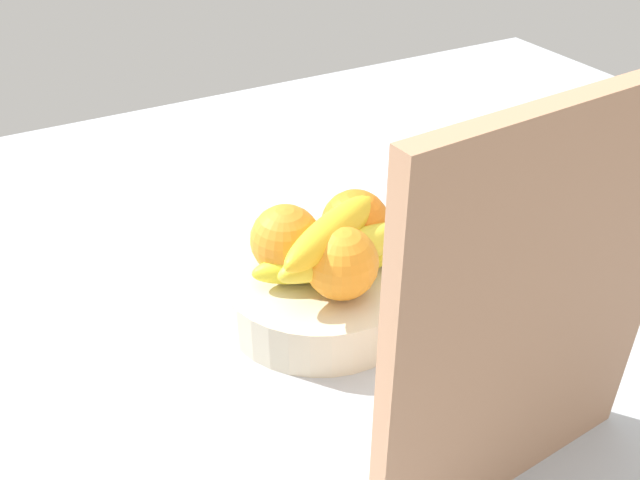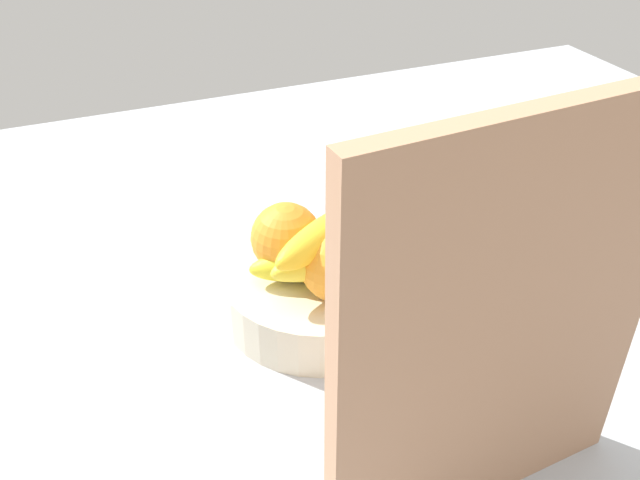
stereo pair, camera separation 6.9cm
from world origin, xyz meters
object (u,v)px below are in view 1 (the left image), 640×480
at_px(fruit_bowl, 320,290).
at_px(orange_center, 355,224).
at_px(orange_front_left, 286,240).
at_px(orange_front_right, 341,263).
at_px(cutting_board, 532,322).
at_px(banana_bunch, 336,249).
at_px(jar_lid, 450,228).

height_order(fruit_bowl, orange_center, orange_center).
relative_size(orange_front_left, orange_center, 1.00).
bearing_deg(orange_front_right, cutting_board, 96.57).
height_order(orange_front_right, banana_bunch, banana_bunch).
bearing_deg(banana_bunch, cutting_board, 94.51).
height_order(orange_center, cutting_board, cutting_board).
height_order(orange_center, banana_bunch, banana_bunch).
distance_m(fruit_bowl, cutting_board, 0.32).
bearing_deg(jar_lid, banana_bunch, 20.55).
bearing_deg(orange_front_left, orange_front_right, 114.83).
bearing_deg(orange_front_left, fruit_bowl, 149.24).
height_order(orange_front_left, orange_center, same).
bearing_deg(fruit_bowl, orange_front_left, -30.76).
bearing_deg(cutting_board, orange_center, -99.10).
bearing_deg(orange_front_right, jar_lid, -155.36).
xyz_separation_m(fruit_bowl, orange_front_right, (0.00, 0.05, 0.07)).
bearing_deg(banana_bunch, jar_lid, -159.45).
relative_size(fruit_bowl, orange_front_right, 2.87).
xyz_separation_m(orange_front_left, orange_center, (-0.08, 0.01, 0.00)).
distance_m(fruit_bowl, orange_center, 0.09).
height_order(fruit_bowl, cutting_board, cutting_board).
bearing_deg(orange_center, banana_bunch, 38.82).
relative_size(fruit_bowl, jar_lid, 3.55).
xyz_separation_m(orange_center, banana_bunch, (0.05, 0.04, 0.00)).
xyz_separation_m(orange_front_right, cutting_board, (-0.03, 0.23, 0.08)).
bearing_deg(banana_bunch, fruit_bowl, -77.75).
xyz_separation_m(orange_front_left, cutting_board, (-0.06, 0.30, 0.08)).
height_order(orange_front_right, jar_lid, orange_front_right).
bearing_deg(cutting_board, jar_lid, -125.70).
distance_m(orange_front_left, jar_lid, 0.29).
bearing_deg(jar_lid, cutting_board, 58.39).
xyz_separation_m(orange_front_right, banana_bunch, (-0.01, -0.02, 0.00)).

